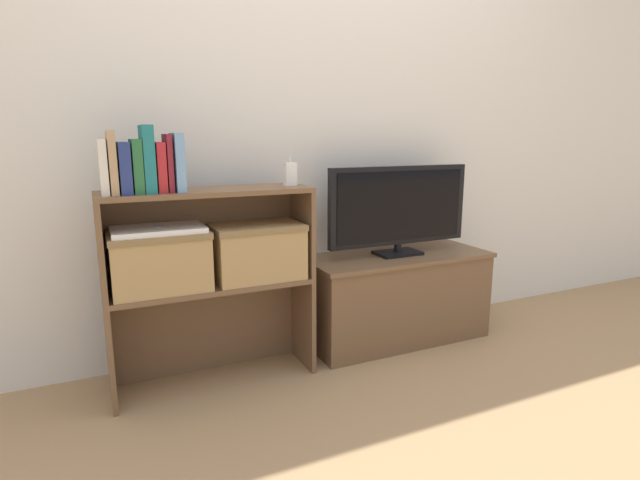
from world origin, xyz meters
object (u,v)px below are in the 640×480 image
tv_stand (396,297)px  tv (399,208)px  book_ivory (103,167)px  book_forest (137,166)px  storage_basket_left (160,259)px  storage_basket_right (258,249)px  book_navy (124,168)px  laptop (158,229)px  book_teal (148,159)px  book_crimson (160,167)px  book_maroon (168,163)px  baby_monitor (290,174)px  book_skyblue (177,162)px  book_tan (112,163)px

tv_stand → tv: tv is taller
book_ivory → book_forest: 0.11m
tv → book_forest: size_ratio=3.89×
storage_basket_left → storage_basket_right: same height
book_forest → book_navy: bearing=180.0°
storage_basket_right → laptop: laptop is taller
storage_basket_left → book_teal: bearing=-148.9°
book_ivory → storage_basket_right: bearing=1.3°
book_teal → book_crimson: (0.04, 0.00, -0.03)m
book_maroon → storage_basket_left: size_ratio=0.57×
book_ivory → book_forest: (0.11, 0.00, 0.00)m
book_navy → laptop: book_navy is taller
book_crimson → storage_basket_right: bearing=2.0°
book_crimson → baby_monitor: bearing=3.0°
book_ivory → book_maroon: bearing=0.0°
book_skyblue → storage_basket_right: 0.48m
book_forest → book_ivory: bearing=-180.0°
book_crimson → book_ivory: bearing=-180.0°
book_forest → book_teal: (0.04, 0.00, 0.02)m
book_teal → storage_basket_left: book_teal is taller
book_tan → book_maroon: book_tan is taller
tv → baby_monitor: (-0.59, -0.05, 0.18)m
book_navy → book_maroon: (0.15, 0.00, 0.01)m
book_crimson → book_maroon: book_maroon is taller
book_ivory → storage_basket_left: (0.17, 0.01, -0.35)m
tv → baby_monitor: bearing=-175.1°
book_teal → book_skyblue: 0.11m
tv → storage_basket_right: bearing=-175.0°
book_navy → book_teal: 0.09m
tv_stand → book_crimson: bearing=-175.9°
book_forest → book_crimson: 0.08m
baby_monitor → storage_basket_left: 0.63m
book_skyblue → book_ivory: bearing=-180.0°
tv_stand → book_forest: 1.38m
book_teal → book_maroon: size_ratio=1.15×
baby_monitor → storage_basket_right: 0.34m
book_maroon → baby_monitor: 0.50m
book_navy → book_skyblue: bearing=0.0°
book_forest → baby_monitor: size_ratio=1.55×
book_navy → book_crimson: 0.12m
tv → book_crimson: (-1.12, -0.08, 0.23)m
book_navy → book_skyblue: book_skyblue is taller
tv_stand → book_ivory: 1.48m
tv_stand → book_maroon: size_ratio=4.38×
book_ivory → book_crimson: 0.19m
baby_monitor → laptop: size_ratio=0.37×
tv → book_tan: 1.30m
book_skyblue → storage_basket_left: bearing=171.4°
book_forest → storage_basket_right: 0.58m
book_navy → tv: bearing=3.6°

